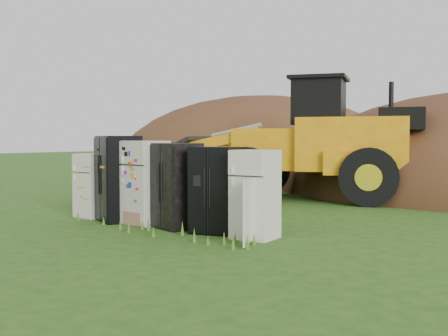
# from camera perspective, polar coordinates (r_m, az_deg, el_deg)

# --- Properties ---
(ground) EXTENTS (120.00, 120.00, 0.00)m
(ground) POSITION_cam_1_polar(r_m,az_deg,el_deg) (12.48, -6.02, -5.94)
(ground) COLOR #224C14
(ground) RESTS_ON ground
(fridge_leftmost) EXTENTS (0.71, 0.69, 1.56)m
(fridge_leftmost) POSITION_cam_1_polar(r_m,az_deg,el_deg) (14.13, -13.19, -1.76)
(fridge_leftmost) COLOR white
(fridge_leftmost) RESTS_ON ground
(fridge_black_side) EXTENTS (1.29, 1.19, 2.00)m
(fridge_black_side) POSITION_cam_1_polar(r_m,az_deg,el_deg) (13.37, -10.66, -1.06)
(fridge_black_side) COLOR black
(fridge_black_side) RESTS_ON ground
(fridge_sticker) EXTENTS (0.89, 0.83, 1.89)m
(fridge_sticker) POSITION_cam_1_polar(r_m,az_deg,el_deg) (12.79, -7.95, -1.47)
(fridge_sticker) COLOR silver
(fridge_sticker) RESTS_ON ground
(fridge_dark_mid) EXTENTS (1.12, 1.00, 1.84)m
(fridge_dark_mid) POSITION_cam_1_polar(r_m,az_deg,el_deg) (12.13, -4.78, -1.81)
(fridge_dark_mid) COLOR black
(fridge_dark_mid) RESTS_ON ground
(fridge_black_right) EXTENTS (1.06, 0.96, 1.77)m
(fridge_black_right) POSITION_cam_1_polar(r_m,az_deg,el_deg) (11.49, -0.96, -2.24)
(fridge_black_right) COLOR black
(fridge_black_right) RESTS_ON ground
(fridge_open_door) EXTENTS (0.83, 0.78, 1.72)m
(fridge_open_door) POSITION_cam_1_polar(r_m,az_deg,el_deg) (10.87, 3.18, -2.69)
(fridge_open_door) COLOR white
(fridge_open_door) RESTS_ON ground
(wheel_loader) EXTENTS (8.62, 5.70, 3.87)m
(wheel_loader) POSITION_cam_1_polar(r_m,az_deg,el_deg) (18.13, 6.56, 2.98)
(wheel_loader) COLOR #DFA10E
(wheel_loader) RESTS_ON ground
(dirt_mound_left) EXTENTS (15.97, 11.98, 8.03)m
(dirt_mound_left) POSITION_cam_1_polar(r_m,az_deg,el_deg) (27.41, 3.24, -1.05)
(dirt_mound_left) COLOR #4B2618
(dirt_mound_left) RESTS_ON ground
(dirt_mound_back) EXTENTS (17.74, 11.82, 6.39)m
(dirt_mound_back) POSITION_cam_1_polar(r_m,az_deg,el_deg) (27.40, 19.92, -1.23)
(dirt_mound_back) COLOR #4B2618
(dirt_mound_back) RESTS_ON ground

